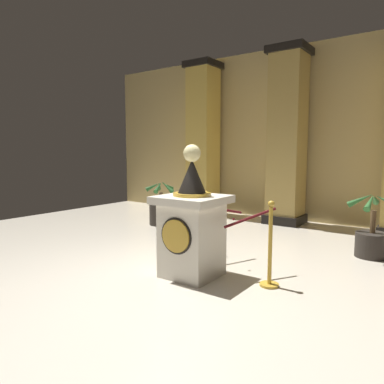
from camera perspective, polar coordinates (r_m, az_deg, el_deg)
The scene contains 10 objects.
ground_plane at distance 5.00m, azimuth -3.89°, elevation -12.82°, with size 11.39×11.39×0.00m, color beige.
back_wall at distance 9.00m, azimuth 16.28°, elevation 8.79°, with size 11.39×0.16×4.11m, color tan.
pedestal_clock at distance 4.72m, azimuth -0.03°, elevation -5.50°, with size 0.83×0.83×1.74m.
stanchion_near at distance 4.54m, azimuth 12.33°, elevation -10.01°, with size 0.24×0.24×1.07m.
stanchion_far at distance 5.84m, azimuth 2.21°, elevation -6.33°, with size 0.24×0.24×1.03m.
velvet_rope at distance 5.08m, azimuth 6.67°, elevation -3.36°, with size 1.12×1.11×0.22m.
column_left at distance 9.53m, azimuth 1.76°, elevation 8.33°, with size 0.79×0.79×3.95m.
column_centre_rear at distance 8.46m, azimuth 14.95°, elevation 8.35°, with size 0.85×0.85×3.95m.
potted_palm_left at distance 8.14m, azimuth -4.95°, elevation -3.00°, with size 0.66×0.68×1.02m.
potted_palm_right at distance 6.30m, azimuth 26.79°, elevation -6.61°, with size 0.80×0.79×1.04m.
Camera 1 is at (3.02, -3.63, 1.65)m, focal length 33.41 mm.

